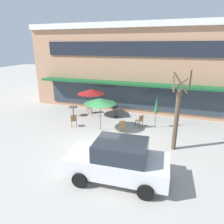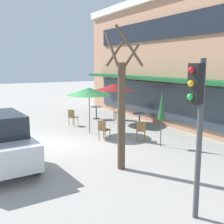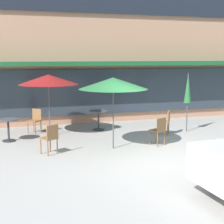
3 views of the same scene
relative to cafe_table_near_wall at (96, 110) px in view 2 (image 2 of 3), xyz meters
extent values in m
plane|color=#ADA8A0|center=(3.94, -3.65, -0.52)|extent=(80.00, 80.00, 0.00)
cube|color=tan|center=(3.94, 6.35, 3.05)|extent=(17.98, 8.00, 7.13)
cube|color=#19592D|center=(3.94, 1.80, 2.03)|extent=(15.29, 1.10, 0.16)
cube|color=#1E232D|center=(3.94, 2.29, 4.62)|extent=(14.39, 0.10, 1.10)
cube|color=#2D3842|center=(3.94, 2.29, 0.83)|extent=(14.39, 0.10, 1.90)
cylinder|color=#333338|center=(0.00, 0.00, -0.50)|extent=(0.44, 0.44, 0.03)
cylinder|color=#333338|center=(0.00, 0.00, -0.14)|extent=(0.07, 0.07, 0.70)
cylinder|color=#4C4C51|center=(0.00, 0.00, 0.23)|extent=(0.70, 0.70, 0.03)
cylinder|color=#333338|center=(3.35, 0.85, -0.50)|extent=(0.44, 0.44, 0.03)
cylinder|color=#333338|center=(3.35, 0.85, -0.14)|extent=(0.07, 0.07, 0.70)
cylinder|color=#4C4C51|center=(3.35, 0.85, 0.23)|extent=(0.70, 0.70, 0.03)
cylinder|color=#4C4C51|center=(6.51, -0.32, 0.58)|extent=(0.04, 0.04, 2.20)
cone|color=#286B38|center=(6.51, -0.32, 1.13)|extent=(0.28, 0.28, 1.10)
cylinder|color=#4C4C51|center=(1.42, 0.43, 0.58)|extent=(0.04, 0.04, 2.20)
cone|color=maroon|center=(1.42, 0.43, 1.51)|extent=(2.10, 2.10, 0.35)
cylinder|color=#4C4C51|center=(3.10, -1.90, 0.58)|extent=(0.04, 0.04, 2.20)
cone|color=#286B38|center=(3.10, -1.90, 1.51)|extent=(2.10, 2.10, 0.35)
cylinder|color=olive|center=(4.36, -1.79, -0.29)|extent=(0.04, 0.04, 0.45)
cylinder|color=olive|center=(4.67, -1.65, -0.29)|extent=(0.04, 0.04, 0.45)
cylinder|color=olive|center=(4.50, -2.10, -0.29)|extent=(0.04, 0.04, 0.45)
cylinder|color=olive|center=(4.81, -1.96, -0.29)|extent=(0.04, 0.04, 0.45)
cube|color=olive|center=(4.59, -1.88, -0.05)|extent=(0.53, 0.53, 0.04)
cube|color=olive|center=(4.66, -2.04, 0.17)|extent=(0.38, 0.20, 0.40)
cylinder|color=olive|center=(5.21, -0.60, -0.29)|extent=(0.04, 0.04, 0.45)
cylinder|color=olive|center=(5.39, -0.31, -0.29)|extent=(0.04, 0.04, 0.45)
cylinder|color=olive|center=(5.49, -0.78, -0.29)|extent=(0.04, 0.04, 0.45)
cylinder|color=olive|center=(5.68, -0.50, -0.29)|extent=(0.04, 0.04, 0.45)
cube|color=olive|center=(5.44, -0.55, -0.05)|extent=(0.55, 0.55, 0.04)
cube|color=olive|center=(5.59, -0.65, 0.17)|extent=(0.26, 0.35, 0.40)
cylinder|color=olive|center=(0.94, 0.79, -0.29)|extent=(0.04, 0.04, 0.45)
cylinder|color=olive|center=(0.69, 1.02, -0.29)|extent=(0.04, 0.04, 0.45)
cylinder|color=olive|center=(1.17, 1.04, -0.29)|extent=(0.04, 0.04, 0.45)
cylinder|color=olive|center=(0.91, 1.27, -0.29)|extent=(0.04, 0.04, 0.45)
cube|color=olive|center=(0.93, 1.03, -0.05)|extent=(0.56, 0.56, 0.04)
cube|color=olive|center=(1.05, 1.16, 0.17)|extent=(0.32, 0.30, 0.40)
cylinder|color=olive|center=(0.89, -1.87, -0.29)|extent=(0.04, 0.04, 0.45)
cylinder|color=olive|center=(1.19, -1.70, -0.29)|extent=(0.04, 0.04, 0.45)
cylinder|color=olive|center=(1.06, -2.17, -0.29)|extent=(0.04, 0.04, 0.45)
cylinder|color=olive|center=(1.36, -2.00, -0.29)|extent=(0.04, 0.04, 0.45)
cube|color=olive|center=(1.13, -1.94, -0.05)|extent=(0.55, 0.55, 0.04)
cube|color=olive|center=(1.22, -2.09, 0.17)|extent=(0.37, 0.24, 0.40)
cylinder|color=black|center=(4.33, -5.62, -0.20)|extent=(0.65, 0.26, 0.64)
cylinder|color=black|center=(6.93, -5.47, -0.20)|extent=(0.65, 0.26, 0.64)
cylinder|color=brown|center=(7.85, -3.01, 1.15)|extent=(0.24, 0.24, 3.34)
cylinder|color=brown|center=(8.29, -3.03, 3.28)|extent=(0.12, 0.95, 1.16)
cylinder|color=brown|center=(7.85, -2.66, 3.02)|extent=(0.74, 0.09, 0.65)
cylinder|color=brown|center=(7.53, -3.06, 3.09)|extent=(0.19, 0.70, 0.79)
cylinder|color=brown|center=(7.85, -3.36, 3.21)|extent=(0.77, 0.08, 1.03)
cylinder|color=#47474C|center=(11.11, -3.11, 1.18)|extent=(0.12, 0.12, 3.40)
cube|color=black|center=(11.11, -3.29, 2.38)|extent=(0.26, 0.20, 0.80)
sphere|color=red|center=(11.11, -3.42, 2.65)|extent=(0.13, 0.13, 0.13)
sphere|color=gold|center=(11.11, -3.42, 2.39)|extent=(0.13, 0.13, 0.13)
sphere|color=green|center=(11.11, -3.42, 2.13)|extent=(0.13, 0.13, 0.13)
camera|label=1|loc=(7.79, -13.33, 4.91)|focal=32.00mm
camera|label=2|loc=(15.12, -7.46, 2.76)|focal=45.00mm
camera|label=3|loc=(0.08, -11.78, 2.30)|focal=55.00mm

